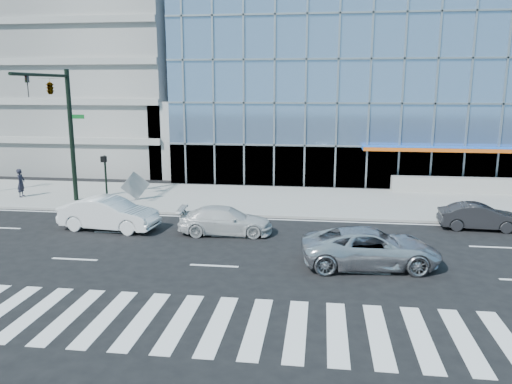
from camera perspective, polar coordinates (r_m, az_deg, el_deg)
ground at (r=24.25m, az=-2.80°, el=-5.16°), size 160.00×160.00×0.00m
sidewalk at (r=31.87m, az=-0.24°, el=-0.84°), size 120.00×8.00×0.15m
theatre_building at (r=49.77m, az=19.29°, el=11.73°), size 42.00×26.00×15.00m
parking_garage at (r=54.54m, az=-19.46°, el=14.31°), size 24.00×24.00×20.00m
ramp_block at (r=42.25m, az=-6.53°, el=6.27°), size 6.00×8.00×6.00m
traffic_signal at (r=31.31m, az=-21.82°, el=9.35°), size 1.14×5.74×8.00m
ped_signal_post at (r=30.91m, az=-16.86°, el=2.15°), size 0.30×0.33×3.00m
silver_suv at (r=20.73m, az=12.95°, el=-6.23°), size 5.77×3.11×1.54m
white_suv at (r=24.64m, az=-3.52°, el=-3.27°), size 4.73×2.17×1.34m
white_sedan at (r=26.37m, az=-16.45°, el=-2.39°), size 5.14×2.26×1.64m
dark_sedan at (r=27.79m, az=24.19°, el=-2.59°), size 4.03×1.55×1.31m
pedestrian at (r=35.49m, az=-25.28°, el=0.95°), size 0.51×0.71×1.82m
tilted_panel at (r=32.04m, az=-13.62°, el=0.71°), size 1.63×0.95×1.83m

